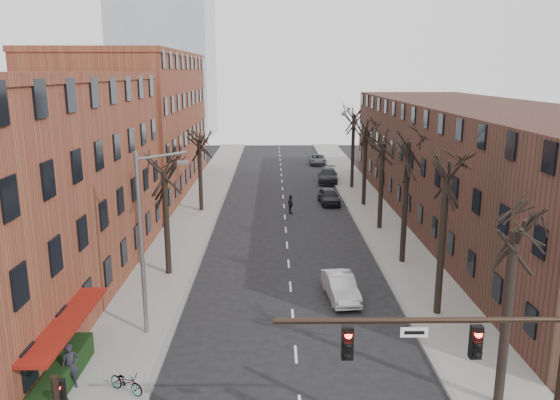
{
  "coord_description": "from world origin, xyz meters",
  "views": [
    {
      "loc": [
        -1.0,
        -14.47,
        12.52
      ],
      "look_at": [
        -0.55,
        21.58,
        4.0
      ],
      "focal_mm": 35.0,
      "sensor_mm": 36.0,
      "label": 1
    }
  ],
  "objects_px": {
    "parked_car_mid": "(328,175)",
    "bicycle": "(126,382)",
    "parked_car_near": "(329,196)",
    "pedestrian_a": "(70,366)",
    "silver_sedan": "(341,287)"
  },
  "relations": [
    {
      "from": "parked_car_near",
      "to": "parked_car_mid",
      "type": "distance_m",
      "value": 10.6
    },
    {
      "from": "parked_car_near",
      "to": "bicycle",
      "type": "xyz_separation_m",
      "value": [
        -11.19,
        -32.03,
        -0.16
      ]
    },
    {
      "from": "silver_sedan",
      "to": "parked_car_near",
      "type": "bearing_deg",
      "value": 79.85
    },
    {
      "from": "parked_car_mid",
      "to": "pedestrian_a",
      "type": "distance_m",
      "value": 44.6
    },
    {
      "from": "parked_car_near",
      "to": "parked_car_mid",
      "type": "relative_size",
      "value": 0.81
    },
    {
      "from": "silver_sedan",
      "to": "parked_car_mid",
      "type": "height_order",
      "value": "parked_car_mid"
    },
    {
      "from": "parked_car_mid",
      "to": "bicycle",
      "type": "relative_size",
      "value": 3.23
    },
    {
      "from": "silver_sedan",
      "to": "parked_car_mid",
      "type": "distance_m",
      "value": 33.33
    },
    {
      "from": "silver_sedan",
      "to": "bicycle",
      "type": "distance_m",
      "value": 13.4
    },
    {
      "from": "parked_car_mid",
      "to": "pedestrian_a",
      "type": "bearing_deg",
      "value": -104.05
    },
    {
      "from": "parked_car_mid",
      "to": "pedestrian_a",
      "type": "relative_size",
      "value": 2.9
    },
    {
      "from": "silver_sedan",
      "to": "bicycle",
      "type": "xyz_separation_m",
      "value": [
        -9.59,
        -9.36,
        -0.11
      ]
    },
    {
      "from": "silver_sedan",
      "to": "bicycle",
      "type": "height_order",
      "value": "silver_sedan"
    },
    {
      "from": "parked_car_mid",
      "to": "pedestrian_a",
      "type": "height_order",
      "value": "pedestrian_a"
    },
    {
      "from": "parked_car_mid",
      "to": "bicycle",
      "type": "distance_m",
      "value": 44.29
    }
  ]
}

